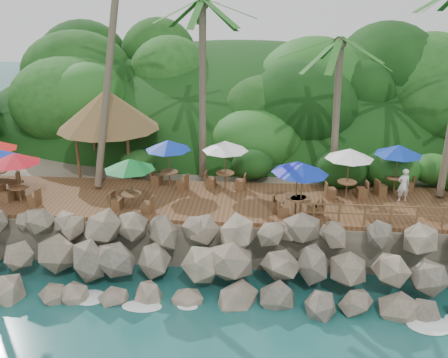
{
  "coord_description": "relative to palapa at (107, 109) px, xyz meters",
  "views": [
    {
      "loc": [
        1.87,
        -16.89,
        12.01
      ],
      "look_at": [
        0.0,
        6.0,
        3.4
      ],
      "focal_mm": 40.9,
      "sensor_mm": 36.0,
      "label": 1
    }
  ],
  "objects": [
    {
      "name": "ground",
      "position": [
        6.75,
        -10.01,
        -5.79
      ],
      "size": [
        140.0,
        140.0,
        0.0
      ],
      "primitive_type": "plane",
      "color": "#19514F",
      "rests_on": "ground"
    },
    {
      "name": "land_base",
      "position": [
        6.75,
        5.99,
        -4.74
      ],
      "size": [
        32.0,
        25.2,
        2.1
      ],
      "primitive_type": "cube",
      "color": "gray",
      "rests_on": "ground"
    },
    {
      "name": "jungle_hill",
      "position": [
        6.75,
        13.49,
        -5.79
      ],
      "size": [
        44.8,
        28.0,
        15.4
      ],
      "primitive_type": "ellipsoid",
      "color": "#143811",
      "rests_on": "ground"
    },
    {
      "name": "seawall",
      "position": [
        6.75,
        -8.01,
        -4.64
      ],
      "size": [
        29.0,
        4.0,
        2.3
      ],
      "primitive_type": null,
      "color": "gray",
      "rests_on": "ground"
    },
    {
      "name": "terrace",
      "position": [
        6.75,
        -4.01,
        -3.59
      ],
      "size": [
        26.0,
        5.0,
        0.2
      ],
      "primitive_type": "cube",
      "color": "brown",
      "rests_on": "land_base"
    },
    {
      "name": "jungle_foliage",
      "position": [
        6.75,
        4.99,
        -5.79
      ],
      "size": [
        44.0,
        16.0,
        12.0
      ],
      "primitive_type": null,
      "color": "#143811",
      "rests_on": "ground"
    },
    {
      "name": "foam_line",
      "position": [
        6.75,
        -9.71,
        -5.76
      ],
      "size": [
        25.2,
        0.8,
        0.06
      ],
      "color": "white",
      "rests_on": "ground"
    },
    {
      "name": "palapa",
      "position": [
        0.0,
        0.0,
        0.0
      ],
      "size": [
        5.66,
        5.66,
        4.6
      ],
      "color": "brown",
      "rests_on": "ground"
    },
    {
      "name": "dining_clusters",
      "position": [
        6.17,
        -4.1,
        -1.38
      ],
      "size": [
        25.95,
        5.55,
        2.54
      ],
      "color": "brown",
      "rests_on": "terrace"
    },
    {
      "name": "railing",
      "position": [
        14.71,
        -6.36,
        -2.89
      ],
      "size": [
        8.3,
        0.1,
        1.0
      ],
      "color": "brown",
      "rests_on": "terrace"
    },
    {
      "name": "waiter",
      "position": [
        15.37,
        -3.44,
        -2.66
      ],
      "size": [
        0.67,
        0.51,
        1.67
      ],
      "primitive_type": "imported",
      "rotation": [
        0.0,
        0.0,
        3.33
      ],
      "color": "silver",
      "rests_on": "terrace"
    }
  ]
}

